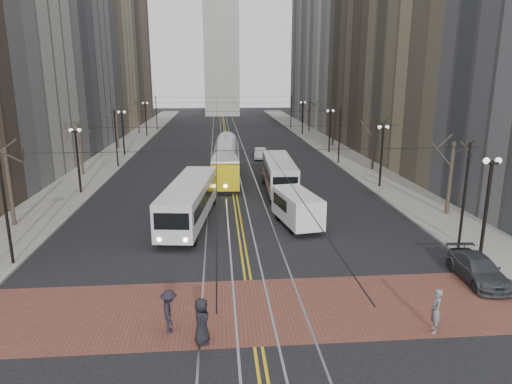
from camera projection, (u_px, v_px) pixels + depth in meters
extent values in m
plane|color=black|center=(247.00, 272.00, 24.50)|extent=(260.00, 260.00, 0.00)
cube|color=gray|center=(125.00, 147.00, 66.70)|extent=(5.00, 140.00, 0.15)
cube|color=gray|center=(326.00, 145.00, 69.15)|extent=(5.00, 140.00, 0.15)
cube|color=brown|center=(252.00, 309.00, 20.63)|extent=(25.00, 6.00, 0.01)
cube|color=gray|center=(227.00, 147.00, 67.94)|extent=(4.80, 130.00, 0.02)
cube|color=gold|center=(227.00, 147.00, 67.94)|extent=(0.42, 130.00, 0.01)
cube|color=slate|center=(40.00, 25.00, 62.63)|extent=(16.00, 20.00, 34.00)
cube|color=brown|center=(106.00, 30.00, 100.50)|extent=(16.00, 20.00, 40.00)
cube|color=brown|center=(399.00, 28.00, 66.78)|extent=(16.00, 20.00, 34.00)
cube|color=slate|center=(333.00, 32.00, 104.65)|extent=(16.00, 20.00, 40.00)
cube|color=#B2AFA5|center=(220.00, 4.00, 116.04)|extent=(9.00, 9.00, 56.00)
cylinder|color=black|center=(78.00, 163.00, 40.07)|extent=(0.20, 0.20, 5.60)
cylinder|color=black|center=(123.00, 135.00, 59.38)|extent=(0.20, 0.20, 5.60)
cylinder|color=black|center=(146.00, 120.00, 78.69)|extent=(0.20, 0.20, 5.60)
cylinder|color=black|center=(486.00, 211.00, 25.89)|extent=(0.20, 0.20, 5.60)
cylinder|color=black|center=(381.00, 158.00, 42.30)|extent=(0.20, 0.20, 5.60)
cylinder|color=black|center=(330.00, 133.00, 61.61)|extent=(0.20, 0.20, 5.60)
cylinder|color=black|center=(303.00, 119.00, 80.92)|extent=(0.20, 0.20, 5.60)
cylinder|color=#382D23|center=(10.00, 188.00, 31.22)|extent=(0.28, 0.28, 5.60)
cylinder|color=#382D23|center=(81.00, 149.00, 47.63)|extent=(0.28, 0.28, 5.60)
cylinder|color=#382D23|center=(117.00, 130.00, 65.01)|extent=(0.28, 0.28, 5.60)
cylinder|color=#382D23|center=(138.00, 118.00, 82.39)|extent=(0.28, 0.28, 5.60)
cylinder|color=#382D23|center=(450.00, 179.00, 33.77)|extent=(0.28, 0.28, 5.60)
cylinder|color=#382D23|center=(374.00, 145.00, 50.18)|extent=(0.28, 0.28, 5.60)
cylinder|color=#382D23|center=(333.00, 128.00, 67.56)|extent=(0.28, 0.28, 5.60)
cylinder|color=#382D23|center=(309.00, 117.00, 84.94)|extent=(0.28, 0.28, 5.60)
cylinder|color=black|center=(216.00, 106.00, 66.34)|extent=(0.03, 120.00, 0.03)
cylinder|color=black|center=(237.00, 106.00, 66.58)|extent=(0.03, 120.00, 0.03)
cylinder|color=black|center=(6.00, 209.00, 24.56)|extent=(0.16, 0.16, 6.60)
cylinder|color=black|center=(116.00, 139.00, 51.59)|extent=(0.16, 0.16, 6.60)
cylinder|color=black|center=(156.00, 114.00, 86.35)|extent=(0.16, 0.16, 6.60)
cylinder|color=black|center=(464.00, 198.00, 26.66)|extent=(0.16, 0.16, 6.60)
cylinder|color=black|center=(339.00, 137.00, 53.69)|extent=(0.16, 0.16, 6.60)
cylinder|color=black|center=(291.00, 113.00, 88.45)|extent=(0.16, 0.16, 6.60)
cube|color=silver|center=(190.00, 203.00, 32.52)|extent=(3.88, 12.01, 2.95)
cube|color=yellow|center=(226.00, 164.00, 46.17)|extent=(2.97, 13.51, 3.17)
cube|color=#BDBDBD|center=(279.00, 174.00, 42.00)|extent=(2.77, 10.98, 2.84)
cube|color=white|center=(297.00, 210.00, 31.79)|extent=(2.98, 5.69, 2.39)
imported|color=#414549|center=(272.00, 172.00, 45.86)|extent=(2.55, 4.95, 1.61)
imported|color=#A7A9AF|center=(261.00, 153.00, 57.95)|extent=(1.99, 4.25, 1.35)
imported|color=#3E4146|center=(478.00, 269.00, 23.36)|extent=(2.07, 4.56, 1.29)
imported|color=black|center=(202.00, 321.00, 17.81)|extent=(0.65, 0.95, 1.89)
imported|color=slate|center=(436.00, 311.00, 18.58)|extent=(0.58, 0.76, 1.88)
imported|color=black|center=(169.00, 311.00, 18.61)|extent=(0.87, 1.28, 1.83)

